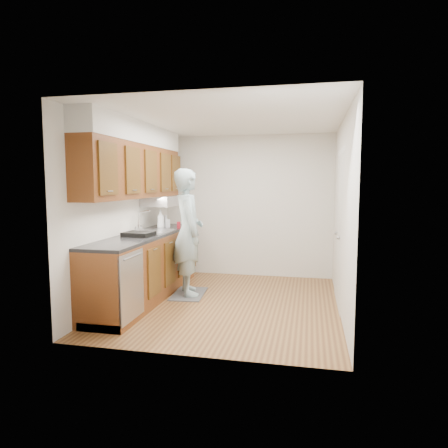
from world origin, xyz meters
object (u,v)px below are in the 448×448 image
soap_bottle_b (166,221)px  soda_can (179,225)px  soap_bottle_c (165,221)px  soap_bottle_a (161,219)px  person (188,224)px  dish_rack (139,234)px

soap_bottle_b → soda_can: soap_bottle_b is taller
soap_bottle_b → soap_bottle_c: bearing=112.7°
soap_bottle_c → soda_can: soap_bottle_c is taller
soap_bottle_a → person: bearing=-30.6°
person → soap_bottle_c: person is taller
soda_can → person: bearing=-56.3°
soap_bottle_a → soap_bottle_c: soap_bottle_a is taller
dish_rack → soap_bottle_b: bearing=95.6°
soap_bottle_c → soda_can: size_ratio=1.67×
soda_can → soap_bottle_b: bearing=172.3°
soap_bottle_b → dish_rack: 1.06m
soap_bottle_a → dish_rack: bearing=-88.1°
person → dish_rack: bearing=109.6°
soda_can → soap_bottle_c: bearing=143.3°
soap_bottle_b → dish_rack: soap_bottle_b is taller
soap_bottle_b → soda_can: bearing=-7.7°
person → soap_bottle_a: person is taller
soap_bottle_c → soap_bottle_b: bearing=-67.3°
dish_rack → soda_can: bearing=83.3°
soap_bottle_b → person: bearing=-42.5°
soda_can → soap_bottle_a: bearing=-154.6°
soap_bottle_a → soap_bottle_b: soap_bottle_a is taller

